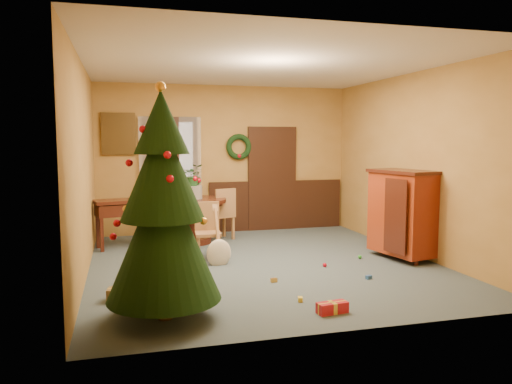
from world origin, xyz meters
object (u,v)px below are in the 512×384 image
object	(u,v)px
dining_table	(194,212)
chair_near	(208,229)
christmas_tree	(163,209)
writing_desk	(123,211)
sideboard	(402,211)

from	to	relation	value
dining_table	chair_near	bearing A→B (deg)	-88.20
christmas_tree	writing_desk	world-z (taller)	christmas_tree
chair_near	writing_desk	bearing A→B (deg)	136.83
chair_near	christmas_tree	size ratio (longest dim) A/B	0.37
dining_table	chair_near	world-z (taller)	chair_near
chair_near	writing_desk	distance (m)	1.73
dining_table	chair_near	size ratio (longest dim) A/B	1.32
writing_desk	sideboard	size ratio (longest dim) A/B	0.74
chair_near	christmas_tree	xyz separation A→B (m)	(-0.86, -2.47, 0.67)
christmas_tree	sideboard	distance (m)	4.16
dining_table	chair_near	distance (m)	1.25
chair_near	christmas_tree	distance (m)	2.70
dining_table	writing_desk	distance (m)	1.22
christmas_tree	writing_desk	size ratio (longest dim) A/B	2.37
sideboard	writing_desk	bearing A→B (deg)	155.04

